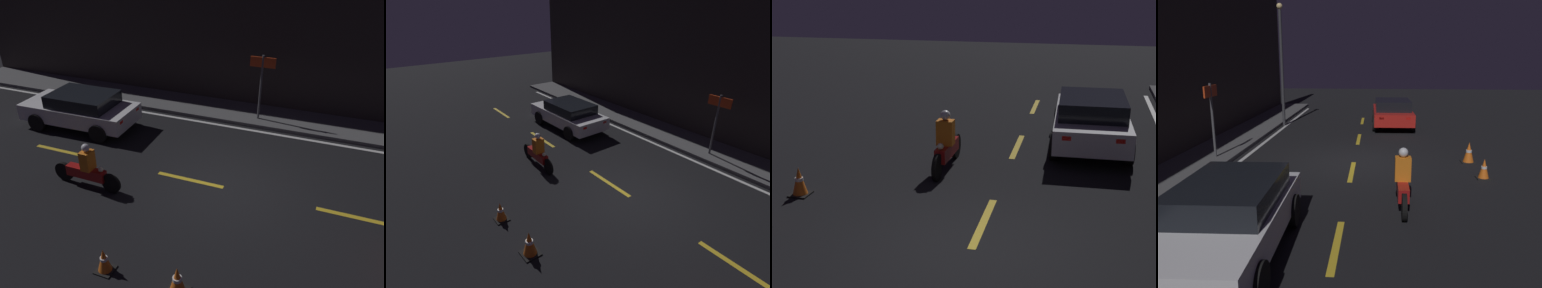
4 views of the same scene
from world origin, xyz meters
TOP-DOWN VIEW (x-y plane):
  - ground_plane at (0.00, 0.00)m, footprint 56.00×56.00m
  - raised_curb at (0.00, 4.95)m, footprint 28.00×1.93m
  - building_front at (0.00, 6.07)m, footprint 28.00×0.30m
  - lane_dash_b at (-5.50, 0.00)m, footprint 2.00×0.14m
  - lane_dash_c at (-1.00, 0.00)m, footprint 2.00×0.14m
  - lane_dash_d at (3.50, 0.00)m, footprint 2.00×0.14m
  - lane_dash_e at (8.00, 0.00)m, footprint 2.00×0.14m
  - lane_solid_kerb at (0.00, 3.74)m, footprint 25.20×0.14m
  - sedan_white at (-5.95, 1.78)m, footprint 4.11×1.97m
  - taxi_red at (6.44, -1.50)m, footprint 4.03×1.99m
  - motorcycle at (-3.53, -1.32)m, footprint 2.14×0.36m
  - traffic_cone_near at (-1.41, -3.74)m, footprint 0.38×0.38m
  - traffic_cone_mid at (0.22, -3.70)m, footprint 0.44×0.44m
  - shop_sign at (-0.08, 4.57)m, footprint 0.90×0.08m
  - street_lamp at (6.37, 3.84)m, footprint 0.28×0.28m

SIDE VIEW (x-z plane):
  - ground_plane at x=0.00m, z-range 0.00..0.00m
  - lane_solid_kerb at x=0.00m, z-range 0.00..0.01m
  - lane_dash_b at x=-5.50m, z-range 0.00..0.01m
  - lane_dash_c at x=-1.00m, z-range 0.00..0.01m
  - lane_dash_d at x=3.50m, z-range 0.00..0.01m
  - lane_dash_e at x=8.00m, z-range 0.00..0.01m
  - raised_curb at x=0.00m, z-range 0.00..0.13m
  - traffic_cone_near at x=-1.41m, z-range -0.01..0.57m
  - traffic_cone_mid at x=0.22m, z-range -0.01..0.67m
  - motorcycle at x=-3.53m, z-range -0.13..1.23m
  - taxi_red at x=6.44m, z-range 0.05..1.38m
  - sedan_white at x=-5.95m, z-range 0.06..1.38m
  - shop_sign at x=-0.08m, z-range 0.62..3.02m
  - street_lamp at x=6.37m, z-range 0.36..6.12m
  - building_front at x=0.00m, z-range 0.00..7.91m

